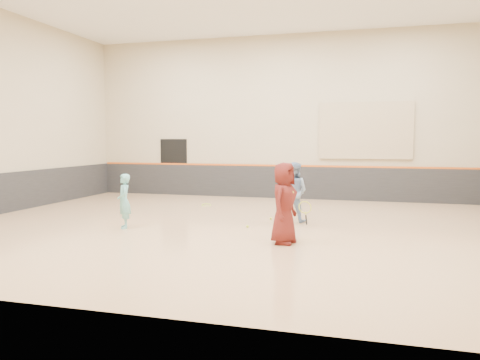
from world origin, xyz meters
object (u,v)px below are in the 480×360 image
(girl, at_px, (124,201))
(young_man, at_px, (284,203))
(instructor, at_px, (294,192))
(spare_racket, at_px, (206,203))

(girl, distance_m, young_man, 4.16)
(girl, xyz_separation_m, young_man, (4.10, -0.65, 0.18))
(instructor, relative_size, young_man, 0.93)
(spare_racket, bearing_deg, instructor, -34.37)
(young_man, xyz_separation_m, spare_racket, (-3.47, 4.92, -0.78))
(instructor, bearing_deg, girl, 41.83)
(girl, height_order, spare_racket, girl)
(girl, bearing_deg, spare_racket, 139.50)
(girl, height_order, instructor, instructor)
(girl, height_order, young_man, young_man)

